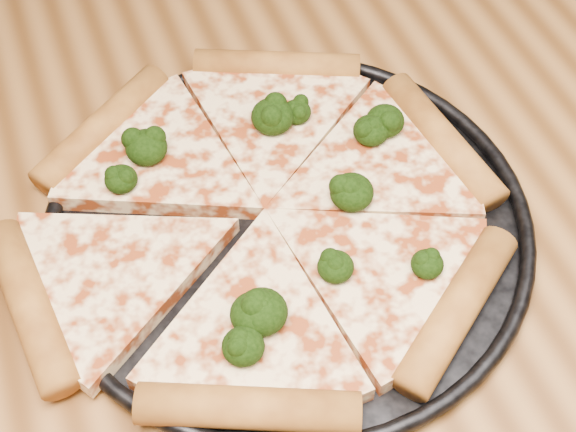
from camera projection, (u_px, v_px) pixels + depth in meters
name	position (u px, v px, depth m)	size (l,w,h in m)	color
dining_table	(260.00, 344.00, 0.64)	(1.20, 0.90, 0.75)	brown
pizza_pan	(288.00, 223.00, 0.59)	(0.35, 0.35, 0.02)	black
pizza	(260.00, 212.00, 0.59)	(0.36, 0.35, 0.03)	#FFDA9C
broccoli_florets	(283.00, 203.00, 0.58)	(0.23, 0.21, 0.02)	black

